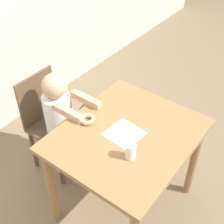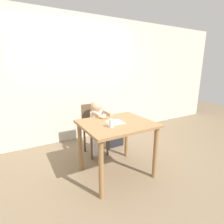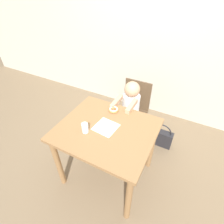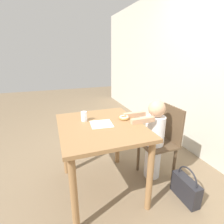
% 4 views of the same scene
% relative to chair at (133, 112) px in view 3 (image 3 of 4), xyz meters
% --- Properties ---
extents(ground_plane, '(12.00, 12.00, 0.00)m').
position_rel_chair_xyz_m(ground_plane, '(0.00, -0.75, -0.45)').
color(ground_plane, '#7A664C').
extents(wall_back, '(8.00, 0.05, 2.50)m').
position_rel_chair_xyz_m(wall_back, '(0.00, 0.78, 0.80)').
color(wall_back, beige).
rests_on(wall_back, ground_plane).
extents(dining_table, '(0.94, 0.81, 0.78)m').
position_rel_chair_xyz_m(dining_table, '(0.00, -0.75, 0.20)').
color(dining_table, olive).
rests_on(dining_table, ground_plane).
extents(chair, '(0.36, 0.38, 0.88)m').
position_rel_chair_xyz_m(chair, '(0.00, 0.00, 0.00)').
color(chair, brown).
rests_on(chair, ground_plane).
extents(child_figure, '(0.24, 0.46, 0.97)m').
position_rel_chair_xyz_m(child_figure, '(-0.00, -0.12, 0.06)').
color(child_figure, white).
rests_on(child_figure, ground_plane).
extents(donut, '(0.11, 0.11, 0.03)m').
position_rel_chair_xyz_m(donut, '(-0.06, -0.47, 0.34)').
color(donut, tan).
rests_on(donut, dining_table).
extents(napkin, '(0.23, 0.23, 0.00)m').
position_rel_chair_xyz_m(napkin, '(-0.01, -0.74, 0.33)').
color(napkin, white).
rests_on(napkin, dining_table).
extents(handbag, '(0.33, 0.11, 0.38)m').
position_rel_chair_xyz_m(handbag, '(0.44, 0.02, -0.31)').
color(handbag, '#232328').
rests_on(handbag, ground_plane).
extents(cup, '(0.06, 0.06, 0.10)m').
position_rel_chair_xyz_m(cup, '(-0.15, -0.89, 0.38)').
color(cup, white).
rests_on(cup, dining_table).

